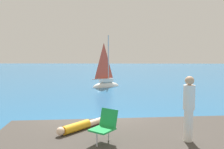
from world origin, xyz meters
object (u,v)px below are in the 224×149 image
at_px(sailboat_near, 106,84).
at_px(beach_chair, 105,125).
at_px(person_sunbather, 80,126).
at_px(person_standing, 189,107).

relative_size(sailboat_near, beach_chair, 7.06).
bearing_deg(sailboat_near, person_sunbather, -123.33).
height_order(sailboat_near, person_sunbather, sailboat_near).
bearing_deg(person_sunbather, beach_chair, -101.08).
xyz_separation_m(person_standing, beach_chair, (-2.05, -0.14, -0.42)).
relative_size(person_sunbather, beach_chair, 1.83).
height_order(person_sunbather, beach_chair, beach_chair).
bearing_deg(person_sunbather, person_standing, -66.79).
relative_size(sailboat_near, person_standing, 3.48).
bearing_deg(sailboat_near, beach_chair, -120.77).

